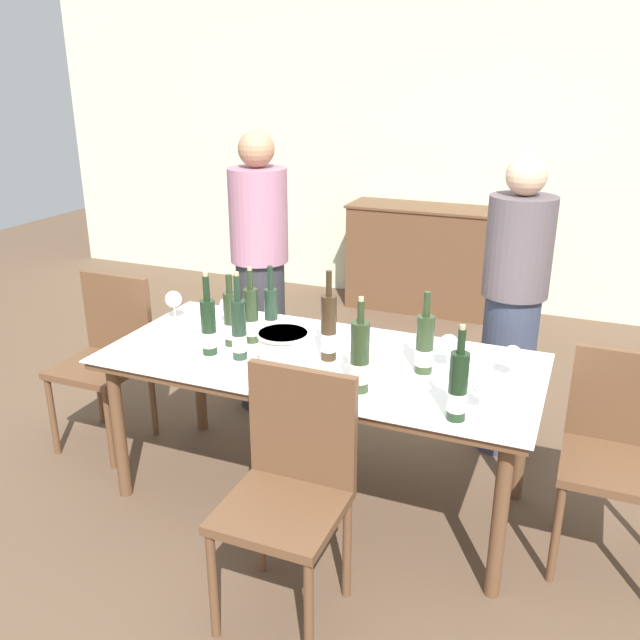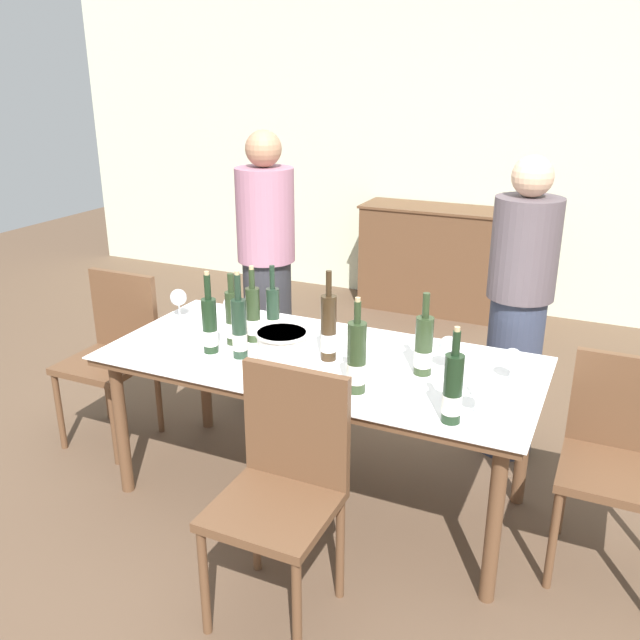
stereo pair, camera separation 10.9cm
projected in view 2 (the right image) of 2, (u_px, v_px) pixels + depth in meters
The scene contains 24 objects.
ground_plane at pixel (320, 495), 3.29m from camera, with size 12.00×12.00×0.00m, color brown.
back_wall at pixel (482, 140), 5.49m from camera, with size 8.00×0.10×2.80m.
sideboard_cabinet at pixel (434, 259), 5.68m from camera, with size 1.22×0.46×0.88m.
dining_table at pixel (320, 371), 3.06m from camera, with size 1.94×0.89×0.73m.
ice_bucket at pixel (282, 351), 2.86m from camera, with size 0.22×0.22×0.18m.
wine_bottle_0 at pixel (328, 330), 2.97m from camera, with size 0.07×0.07×0.41m.
wine_bottle_1 at pixel (453, 390), 2.44m from camera, with size 0.07×0.07×0.37m.
wine_bottle_2 at pixel (232, 319), 3.15m from camera, with size 0.06×0.06×0.34m.
wine_bottle_3 at pixel (357, 360), 2.67m from camera, with size 0.08×0.08×0.40m.
wine_bottle_4 at pixel (424, 347), 2.83m from camera, with size 0.08×0.08×0.36m.
wine_bottle_5 at pixel (273, 315), 3.20m from camera, with size 0.06×0.06×0.37m.
wine_bottle_6 at pixel (253, 315), 3.18m from camera, with size 0.07×0.07×0.37m.
wine_bottle_7 at pixel (239, 329), 3.00m from camera, with size 0.07×0.07×0.40m.
wine_bottle_8 at pixel (210, 326), 3.05m from camera, with size 0.07×0.07×0.38m.
wine_glass_0 at pixel (231, 305), 3.42m from camera, with size 0.08×0.08×0.14m.
wine_glass_1 at pixel (512, 358), 2.78m from camera, with size 0.08×0.08×0.14m.
wine_glass_2 at pixel (449, 347), 2.88m from camera, with size 0.09×0.09×0.15m.
wine_glass_3 at pixel (178, 298), 3.49m from camera, with size 0.09×0.09×0.15m.
wine_glass_4 at pixel (477, 388), 2.50m from camera, with size 0.08×0.08×0.15m.
chair_right_end at pixel (619, 451), 2.68m from camera, with size 0.42×0.42×0.89m.
chair_left_end at pixel (115, 346), 3.67m from camera, with size 0.42×0.42×0.92m.
chair_near_front at pixel (284, 479), 2.46m from camera, with size 0.42×0.42×0.94m.
person_host at pixel (267, 275), 3.92m from camera, with size 0.33×0.33×1.64m.
person_guest_left at pixel (518, 313), 3.43m from camera, with size 0.33×0.33×1.57m.
Camera 2 is at (1.16, -2.53, 1.94)m, focal length 38.00 mm.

